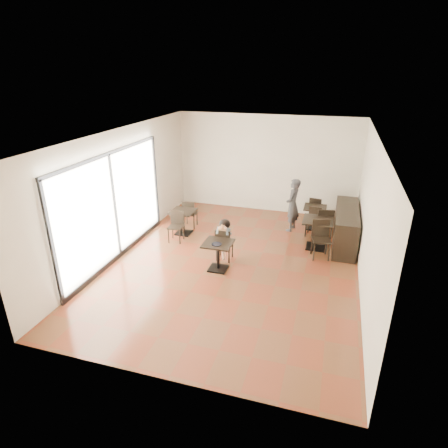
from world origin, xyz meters
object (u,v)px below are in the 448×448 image
at_px(chair_mid_a, 323,224).
at_px(chair_mid_b, 321,240).
at_px(child_table, 218,256).
at_px(chair_left_a, 190,213).
at_px(cafe_table_mid, 317,234).
at_px(cafe_table_back, 314,218).
at_px(chair_back_a, 316,209).
at_px(chair_back_b, 313,222).
at_px(adult_patron, 293,205).
at_px(cafe_table_left, 183,222).
at_px(chair_left_b, 176,227).
at_px(child_chair, 225,244).
at_px(child, 225,240).

xyz_separation_m(chair_mid_a, chair_mid_b, (0.00, -1.10, 0.00)).
distance_m(child_table, chair_left_a, 2.81).
height_order(cafe_table_mid, cafe_table_back, cafe_table_mid).
bearing_deg(chair_back_a, chair_back_b, 99.98).
xyz_separation_m(adult_patron, cafe_table_back, (0.65, 0.30, -0.45)).
bearing_deg(adult_patron, child_table, -15.46).
relative_size(cafe_table_mid, chair_left_a, 0.96).
xyz_separation_m(cafe_table_mid, cafe_table_back, (-0.15, 1.34, -0.07)).
bearing_deg(chair_mid_b, chair_mid_a, 76.84).
bearing_deg(cafe_table_left, chair_mid_a, 10.06).
relative_size(child_table, chair_back_a, 0.86).
bearing_deg(adult_patron, chair_mid_b, 40.81).
bearing_deg(chair_back_b, cafe_table_left, -155.66).
distance_m(cafe_table_mid, chair_left_b, 3.88).
distance_m(child_chair, chair_left_b, 1.74).
height_order(child_chair, cafe_table_back, child_chair).
bearing_deg(cafe_table_left, child, -36.32).
height_order(cafe_table_mid, chair_left_b, chair_left_b).
height_order(child, chair_mid_a, child).
height_order(chair_left_b, chair_back_b, chair_left_b).
relative_size(cafe_table_mid, chair_mid_b, 0.83).
height_order(chair_mid_a, chair_mid_b, same).
bearing_deg(child_table, child, 90.00).
xyz_separation_m(child_table, chair_left_b, (-1.62, 1.19, 0.07)).
height_order(cafe_table_mid, chair_mid_a, chair_mid_a).
xyz_separation_m(child_chair, chair_left_b, (-1.62, 0.64, -0.00)).
bearing_deg(chair_back_a, chair_left_a, 32.08).
height_order(adult_patron, cafe_table_back, adult_patron).
xyz_separation_m(cafe_table_left, chair_back_b, (3.66, 0.94, 0.06)).
bearing_deg(chair_left_b, cafe_table_back, 25.25).
relative_size(adult_patron, chair_back_b, 1.90).
xyz_separation_m(chair_mid_a, chair_left_b, (-3.96, -1.25, -0.07)).
relative_size(chair_mid_b, chair_back_a, 1.19).
distance_m(child_chair, chair_back_a, 3.82).
relative_size(child_table, chair_mid_a, 0.73).
relative_size(child_table, chair_left_b, 0.83).
xyz_separation_m(child_table, chair_mid_b, (2.34, 1.34, 0.14)).
height_order(child_table, chair_left_a, chair_left_a).
relative_size(child, chair_back_b, 1.31).
relative_size(cafe_table_mid, chair_back_b, 0.99).
bearing_deg(cafe_table_left, cafe_table_mid, 2.29).
height_order(adult_patron, chair_mid_a, adult_patron).
bearing_deg(chair_back_a, child, 67.66).
bearing_deg(cafe_table_mid, child_table, -139.23).
bearing_deg(chair_left_a, chair_mid_a, 178.38).
bearing_deg(chair_mid_a, chair_mid_b, 76.84).
xyz_separation_m(child, cafe_table_mid, (2.20, 1.34, -0.13)).
bearing_deg(chair_mid_a, cafe_table_back, -82.49).
relative_size(child_table, chair_left_a, 0.83).
bearing_deg(chair_back_a, chair_left_b, 45.21).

